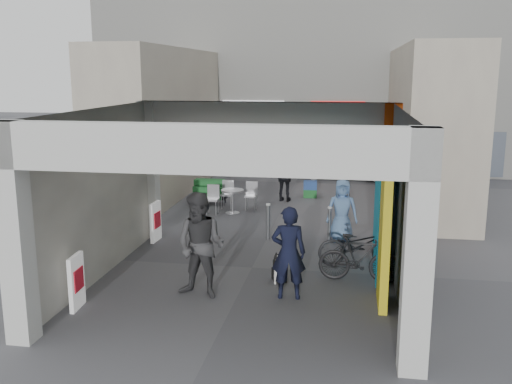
% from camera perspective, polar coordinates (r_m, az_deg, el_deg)
% --- Properties ---
extents(ground, '(90.00, 90.00, 0.00)m').
position_cam_1_polar(ground, '(12.60, -0.40, -7.57)').
color(ground, '#4E4E53').
rests_on(ground, ground).
extents(arcade_canopy, '(6.40, 6.45, 6.40)m').
position_cam_1_polar(arcade_canopy, '(11.15, 1.60, 2.10)').
color(arcade_canopy, beige).
rests_on(arcade_canopy, ground).
extents(far_building, '(18.00, 4.08, 8.00)m').
position_cam_1_polar(far_building, '(25.78, 4.97, 11.38)').
color(far_building, silver).
rests_on(far_building, ground).
extents(plaza_bldg_left, '(2.00, 9.00, 5.00)m').
position_cam_1_polar(plaza_bldg_left, '(20.36, -9.42, 6.94)').
color(plaza_bldg_left, '#AEA590').
rests_on(plaza_bldg_left, ground).
extents(plaza_bldg_right, '(2.00, 9.00, 5.00)m').
position_cam_1_polar(plaza_bldg_right, '(19.44, 16.76, 6.37)').
color(plaza_bldg_right, '#AEA590').
rests_on(plaza_bldg_right, ground).
extents(bollard_left, '(0.09, 0.09, 0.96)m').
position_cam_1_polar(bollard_left, '(15.24, -5.17, -2.27)').
color(bollard_left, gray).
rests_on(bollard_left, ground).
extents(bollard_center, '(0.09, 0.09, 0.91)m').
position_cam_1_polar(bollard_center, '(14.59, 1.22, -2.99)').
color(bollard_center, gray).
rests_on(bollard_center, ground).
extents(bollard_right, '(0.09, 0.09, 0.88)m').
position_cam_1_polar(bollard_right, '(14.48, 7.35, -3.25)').
color(bollard_right, gray).
rests_on(bollard_right, ground).
extents(advert_board_near, '(0.13, 0.55, 1.00)m').
position_cam_1_polar(advert_board_near, '(10.87, -17.49, -8.54)').
color(advert_board_near, silver).
rests_on(advert_board_near, ground).
extents(advert_board_far, '(0.13, 0.55, 1.00)m').
position_cam_1_polar(advert_board_far, '(14.62, -9.99, -2.92)').
color(advert_board_far, silver).
rests_on(advert_board_far, ground).
extents(cafe_set, '(1.44, 1.16, 0.87)m').
position_cam_1_polar(cafe_set, '(17.58, -2.55, -0.91)').
color(cafe_set, '#ADADB2').
rests_on(cafe_set, ground).
extents(produce_stand, '(1.18, 0.64, 0.78)m').
position_cam_1_polar(produce_stand, '(18.56, -4.75, -0.25)').
color(produce_stand, black).
rests_on(produce_stand, ground).
extents(crate_stack, '(0.47, 0.37, 0.56)m').
position_cam_1_polar(crate_stack, '(19.57, 5.45, 0.28)').
color(crate_stack, '#175122').
rests_on(crate_stack, ground).
extents(border_collie, '(0.24, 0.47, 0.65)m').
position_cam_1_polar(border_collie, '(11.70, 2.29, -7.79)').
color(border_collie, black).
rests_on(border_collie, ground).
extents(man_with_dog, '(0.68, 0.48, 1.78)m').
position_cam_1_polar(man_with_dog, '(10.72, 3.28, -6.08)').
color(man_with_dog, black).
rests_on(man_with_dog, ground).
extents(man_back_turned, '(1.11, 0.94, 2.02)m').
position_cam_1_polar(man_back_turned, '(10.80, -5.54, -5.35)').
color(man_back_turned, '#3C3C3F').
rests_on(man_back_turned, ground).
extents(man_elderly, '(0.81, 0.55, 1.59)m').
position_cam_1_polar(man_elderly, '(14.48, 8.59, -1.84)').
color(man_elderly, '#6188BD').
rests_on(man_elderly, ground).
extents(man_crates, '(1.01, 0.54, 1.64)m').
position_cam_1_polar(man_crates, '(18.82, 2.94, 1.53)').
color(man_crates, black).
rests_on(man_crates, ground).
extents(bicycle_front, '(1.89, 0.98, 0.94)m').
position_cam_1_polar(bicycle_front, '(12.81, 10.23, -5.21)').
color(bicycle_front, black).
rests_on(bicycle_front, ground).
extents(bicycle_rear, '(1.67, 0.53, 1.00)m').
position_cam_1_polar(bicycle_rear, '(11.84, 10.31, -6.52)').
color(bicycle_rear, black).
rests_on(bicycle_rear, ground).
extents(white_van, '(4.49, 2.25, 1.47)m').
position_cam_1_polar(white_van, '(23.29, 9.01, 3.18)').
color(white_van, white).
rests_on(white_van, ground).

